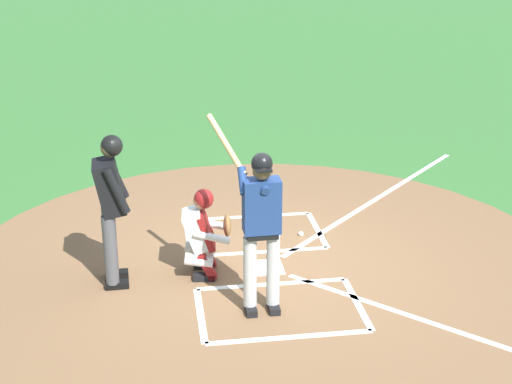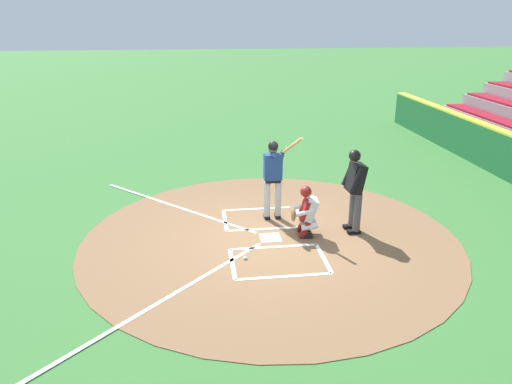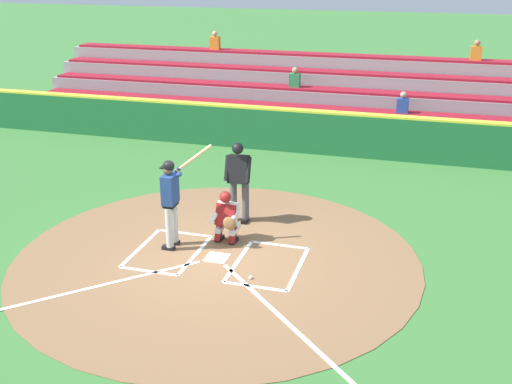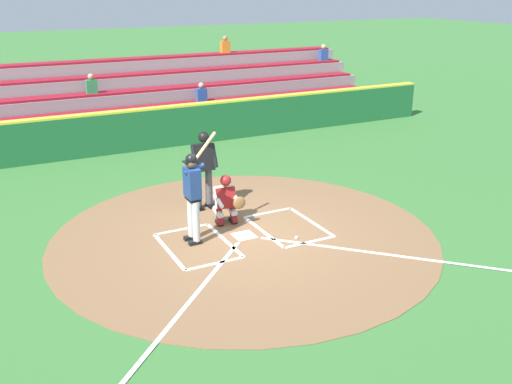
{
  "view_description": "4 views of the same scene",
  "coord_description": "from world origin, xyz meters",
  "px_view_note": "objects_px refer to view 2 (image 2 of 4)",
  "views": [
    {
      "loc": [
        8.53,
        -1.36,
        4.38
      ],
      "look_at": [
        -0.0,
        -0.12,
        1.04
      ],
      "focal_mm": 53.8,
      "sensor_mm": 36.0,
      "label": 1
    },
    {
      "loc": [
        -9.22,
        1.49,
        4.51
      ],
      "look_at": [
        -0.37,
        0.36,
        1.21
      ],
      "focal_mm": 33.77,
      "sensor_mm": 36.0,
      "label": 2
    },
    {
      "loc": [
        -3.84,
        10.39,
        5.6
      ],
      "look_at": [
        -0.58,
        -0.79,
        1.18
      ],
      "focal_mm": 43.74,
      "sensor_mm": 36.0,
      "label": 3
    },
    {
      "loc": [
        4.83,
        9.91,
        4.98
      ],
      "look_at": [
        -0.11,
        0.32,
        1.07
      ],
      "focal_mm": 40.52,
      "sensor_mm": 36.0,
      "label": 4
    }
  ],
  "objects_px": {
    "baseball": "(245,258)",
    "catcher": "(306,210)",
    "batter": "(273,174)",
    "plate_umpire": "(355,185)"
  },
  "relations": [
    {
      "from": "catcher",
      "to": "baseball",
      "type": "relative_size",
      "value": 15.27
    },
    {
      "from": "catcher",
      "to": "plate_umpire",
      "type": "distance_m",
      "value": 1.18
    },
    {
      "from": "catcher",
      "to": "baseball",
      "type": "height_order",
      "value": "catcher"
    },
    {
      "from": "batter",
      "to": "catcher",
      "type": "distance_m",
      "value": 1.23
    },
    {
      "from": "baseball",
      "to": "plate_umpire",
      "type": "bearing_deg",
      "value": -67.72
    },
    {
      "from": "batter",
      "to": "baseball",
      "type": "xyz_separation_m",
      "value": [
        -1.91,
        0.85,
        -1.06
      ]
    },
    {
      "from": "plate_umpire",
      "to": "catcher",
      "type": "bearing_deg",
      "value": 94.16
    },
    {
      "from": "plate_umpire",
      "to": "baseball",
      "type": "height_order",
      "value": "plate_umpire"
    },
    {
      "from": "catcher",
      "to": "plate_umpire",
      "type": "xyz_separation_m",
      "value": [
        0.08,
        -1.07,
        0.49
      ]
    },
    {
      "from": "baseball",
      "to": "catcher",
      "type": "bearing_deg",
      "value": -56.34
    }
  ]
}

